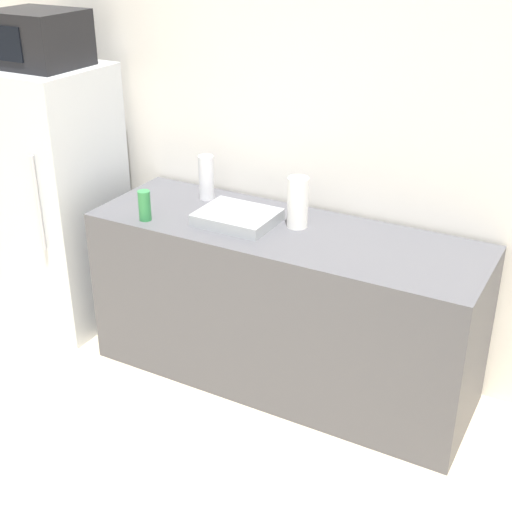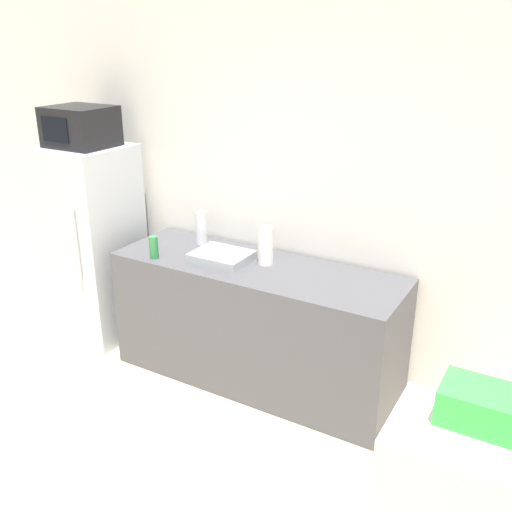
% 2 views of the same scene
% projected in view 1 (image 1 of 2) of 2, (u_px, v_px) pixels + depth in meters
% --- Properties ---
extents(wall_back, '(8.00, 0.06, 2.60)m').
position_uv_depth(wall_back, '(339.00, 131.00, 3.61)').
color(wall_back, white).
rests_on(wall_back, ground_plane).
extents(refrigerator, '(0.60, 0.62, 1.55)m').
position_uv_depth(refrigerator, '(59.00, 200.00, 4.19)').
color(refrigerator, silver).
rests_on(refrigerator, ground_plane).
extents(microwave, '(0.46, 0.40, 0.29)m').
position_uv_depth(microwave, '(37.00, 39.00, 3.79)').
color(microwave, black).
rests_on(microwave, refrigerator).
extents(counter, '(2.02, 0.66, 0.88)m').
position_uv_depth(counter, '(283.00, 306.00, 3.74)').
color(counter, '#4C4C51').
rests_on(counter, ground_plane).
extents(sink_basin, '(0.38, 0.31, 0.06)m').
position_uv_depth(sink_basin, '(237.00, 217.00, 3.60)').
color(sink_basin, '#9EA3A8').
rests_on(sink_basin, counter).
extents(bottle_tall, '(0.08, 0.08, 0.24)m').
position_uv_depth(bottle_tall, '(206.00, 177.00, 3.87)').
color(bottle_tall, silver).
rests_on(bottle_tall, counter).
extents(bottle_short, '(0.06, 0.06, 0.16)m').
position_uv_depth(bottle_short, '(145.00, 206.00, 3.62)').
color(bottle_short, '#2D7F42').
rests_on(bottle_short, counter).
extents(paper_towel_roll, '(0.10, 0.10, 0.26)m').
position_uv_depth(paper_towel_roll, '(298.00, 203.00, 3.52)').
color(paper_towel_roll, white).
rests_on(paper_towel_roll, counter).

